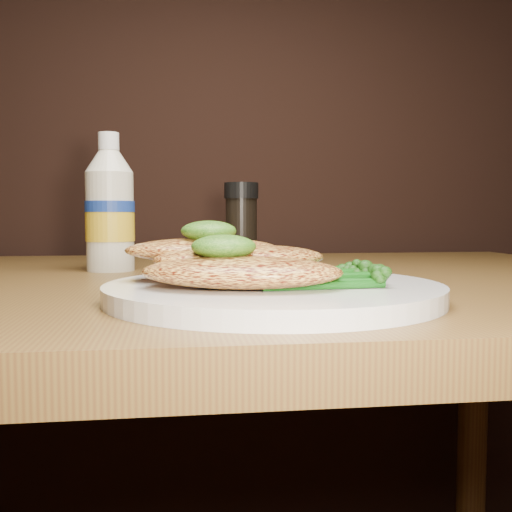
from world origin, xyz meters
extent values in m
cylinder|color=silver|center=(0.04, 0.83, 0.76)|extent=(0.30, 0.30, 0.02)
ellipsoid|color=gold|center=(0.01, 0.79, 0.78)|extent=(0.18, 0.12, 0.03)
ellipsoid|color=gold|center=(0.01, 0.84, 0.79)|extent=(0.17, 0.11, 0.02)
ellipsoid|color=gold|center=(-0.02, 0.86, 0.79)|extent=(0.15, 0.08, 0.02)
ellipsoid|color=black|center=(-0.01, 0.80, 0.80)|extent=(0.06, 0.06, 0.02)
ellipsoid|color=black|center=(-0.02, 0.86, 0.81)|extent=(0.06, 0.06, 0.02)
camera|label=1|loc=(-0.05, 0.31, 0.83)|focal=41.31mm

